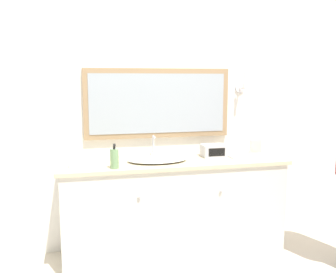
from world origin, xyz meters
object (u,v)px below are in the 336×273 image
(appliance_box, at_px, (214,151))
(picture_frame, at_px, (255,146))
(soap_bottle, at_px, (114,158))
(sink_basin, at_px, (157,159))

(appliance_box, xyz_separation_m, picture_frame, (0.43, 0.07, 0.01))
(soap_bottle, relative_size, picture_frame, 1.61)
(soap_bottle, distance_m, appliance_box, 0.92)
(sink_basin, bearing_deg, picture_frame, 8.33)
(soap_bottle, height_order, appliance_box, soap_bottle)
(soap_bottle, height_order, picture_frame, soap_bottle)
(sink_basin, distance_m, picture_frame, 0.96)
(picture_frame, bearing_deg, sink_basin, -171.67)
(sink_basin, bearing_deg, soap_bottle, -154.69)
(appliance_box, bearing_deg, soap_bottle, -164.60)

